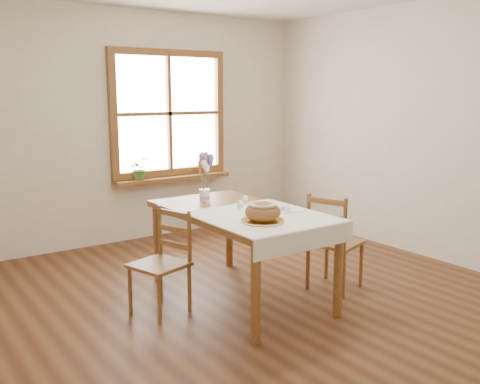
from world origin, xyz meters
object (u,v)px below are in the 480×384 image
object	(u,v)px
flower_vase	(205,196)
chair_right	(335,241)
dining_table	(240,220)
bread_plate	(263,221)
chair_left	(159,263)

from	to	relation	value
flower_vase	chair_right	bearing A→B (deg)	-40.63
dining_table	flower_vase	xyz separation A→B (m)	(-0.06, 0.45, 0.14)
bread_plate	chair_left	bearing A→B (deg)	135.54
chair_right	flower_vase	world-z (taller)	flower_vase
dining_table	flower_vase	bearing A→B (deg)	97.64
dining_table	bread_plate	distance (m)	0.49
dining_table	chair_right	bearing A→B (deg)	-19.81
flower_vase	chair_left	bearing A→B (deg)	-150.38
chair_right	bread_plate	xyz separation A→B (m)	(-0.93, -0.17, 0.34)
chair_left	bread_plate	world-z (taller)	chair_left
bread_plate	flower_vase	xyz separation A→B (m)	(0.06, 0.92, 0.03)
dining_table	chair_left	xyz separation A→B (m)	(-0.69, 0.10, -0.26)
chair_left	dining_table	bearing A→B (deg)	64.81
chair_right	flower_vase	bearing A→B (deg)	31.52
chair_right	bread_plate	size ratio (longest dim) A/B	2.78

